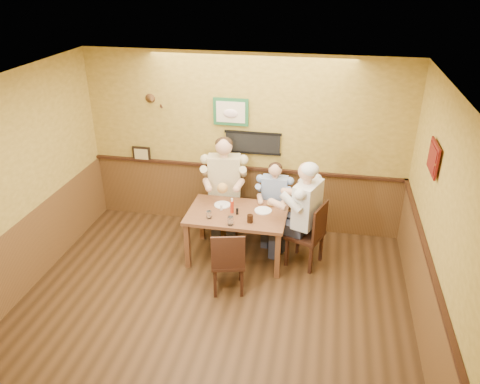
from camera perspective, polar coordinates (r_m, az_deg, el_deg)
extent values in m
plane|color=#321F0F|center=(5.91, -4.23, -15.77)|extent=(5.00, 5.00, 0.00)
cube|color=silver|center=(4.54, -5.41, 11.49)|extent=(5.00, 5.00, 0.02)
cube|color=gold|center=(7.28, 0.52, 5.82)|extent=(5.00, 0.02, 2.80)
cube|color=gold|center=(5.07, 23.79, -6.41)|extent=(0.02, 5.00, 2.80)
cube|color=brown|center=(7.63, 0.47, -0.58)|extent=(5.00, 0.02, 1.00)
cube|color=brown|center=(5.58, 21.87, -14.23)|extent=(0.02, 5.00, 1.00)
cube|color=black|center=(7.20, 1.57, 6.00)|extent=(0.88, 0.03, 0.34)
cube|color=#205F33|center=(7.12, -1.13, 9.74)|extent=(0.54, 0.03, 0.42)
cube|color=black|center=(7.82, -11.91, 4.52)|extent=(0.30, 0.03, 0.26)
cube|color=maroon|center=(5.75, 22.53, 3.86)|extent=(0.03, 0.48, 0.36)
cube|color=brown|center=(6.66, -0.34, -2.67)|extent=(1.40, 0.90, 0.05)
cube|color=brown|center=(6.67, -6.44, -6.55)|extent=(0.07, 0.07, 0.70)
cube|color=brown|center=(6.44, 4.61, -7.77)|extent=(0.07, 0.07, 0.70)
cube|color=brown|center=(7.31, -4.65, -3.30)|extent=(0.07, 0.07, 0.70)
cube|color=brown|center=(7.10, 5.38, -4.29)|extent=(0.07, 0.07, 0.70)
cylinder|color=white|center=(6.49, -3.81, -2.78)|extent=(0.08, 0.08, 0.11)
cylinder|color=silver|center=(6.31, -1.16, -3.53)|extent=(0.10, 0.10, 0.12)
cylinder|color=black|center=(6.38, 1.23, -3.26)|extent=(0.09, 0.09, 0.11)
cylinder|color=#B22A12|center=(6.59, -0.98, -1.75)|extent=(0.06, 0.06, 0.20)
cylinder|color=white|center=(6.69, -2.30, -1.90)|extent=(0.04, 0.04, 0.08)
cylinder|color=black|center=(6.57, -0.34, -2.37)|extent=(0.05, 0.05, 0.09)
cylinder|color=white|center=(6.83, -2.16, -1.57)|extent=(0.31, 0.31, 0.02)
cylinder|color=white|center=(6.68, 2.84, -2.27)|extent=(0.27, 0.27, 0.02)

